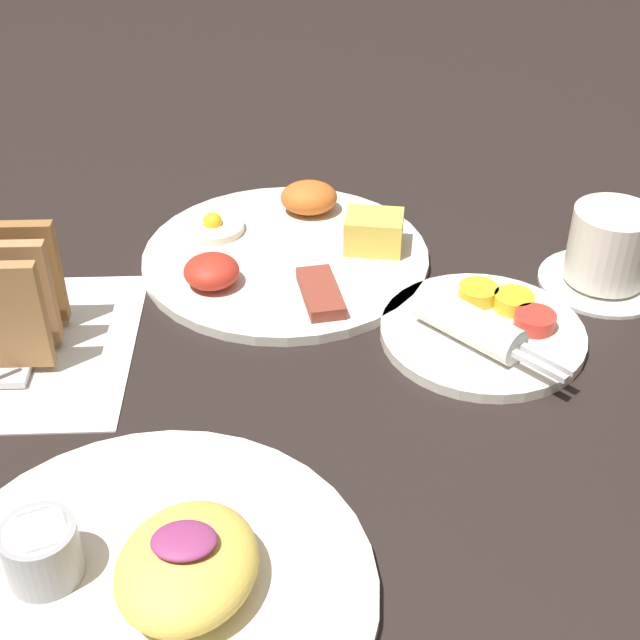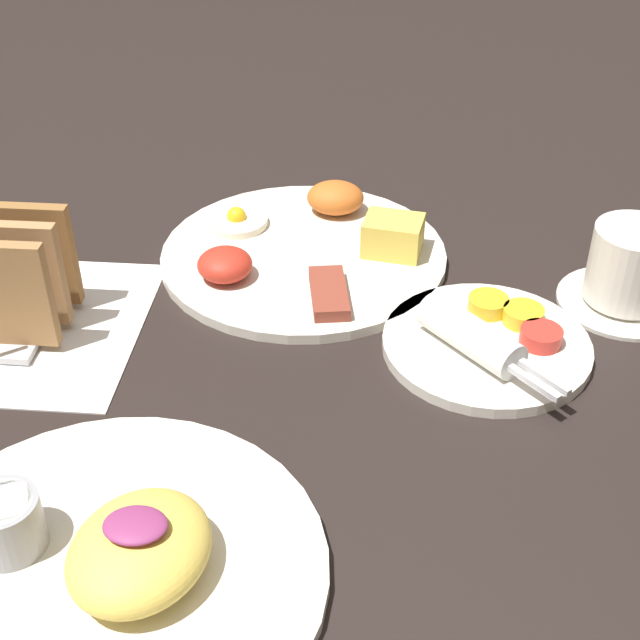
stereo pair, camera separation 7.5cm
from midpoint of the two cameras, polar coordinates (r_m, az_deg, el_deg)
The scene contains 6 objects.
ground_plane at distance 0.73m, azimuth -7.59°, elevation -4.27°, with size 3.00×3.00×0.00m, color black.
napkin_flat at distance 0.83m, azimuth -21.94°, elevation -1.74°, with size 0.22×0.22×0.00m.
plate_breakfast at distance 0.88m, azimuth -4.48°, elevation 4.41°, with size 0.28×0.28×0.05m.
plate_condiments at distance 0.78m, azimuth 7.71°, elevation -0.62°, with size 0.18×0.18×0.04m.
plate_foreground at distance 0.59m, azimuth -14.54°, elevation -16.11°, with size 0.29×0.29×0.06m.
coffee_cup at distance 0.86m, azimuth 15.64°, elevation 4.17°, with size 0.12×0.12×0.08m.
Camera 1 is at (0.04, -0.56, 0.47)m, focal length 50.00 mm.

